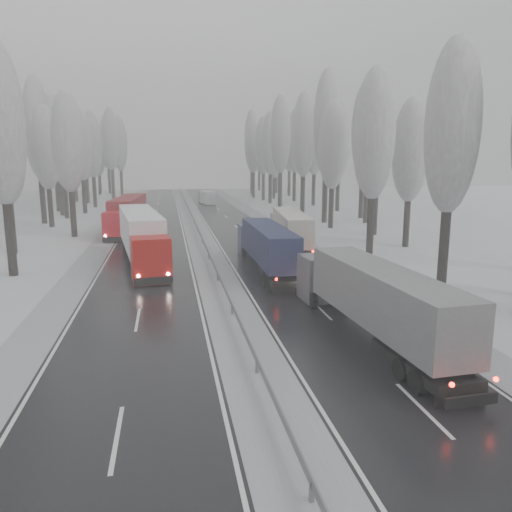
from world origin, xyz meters
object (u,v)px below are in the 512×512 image
object	(u,v)px
truck_blue_box	(266,244)
truck_red_red	(127,212)
truck_cream_box	(290,227)
truck_grey_tarp	(371,296)
box_truck_distant	(207,197)
truck_red_white	(142,234)

from	to	relation	value
truck_blue_box	truck_red_red	bearing A→B (deg)	117.86
truck_blue_box	truck_cream_box	xyz separation A→B (m)	(4.12, 8.83, 0.03)
truck_grey_tarp	box_truck_distant	distance (m)	74.85
truck_grey_tarp	truck_blue_box	size ratio (longest dim) A/B	1.03
truck_red_white	truck_red_red	size ratio (longest dim) A/B	1.05
truck_blue_box	truck_red_red	distance (m)	26.13
truck_red_red	truck_red_white	bearing A→B (deg)	-76.99
truck_grey_tarp	truck_red_red	world-z (taller)	truck_red_red
box_truck_distant	truck_red_red	distance (m)	38.07
truck_grey_tarp	truck_red_white	xyz separation A→B (m)	(-11.82, 19.90, 0.35)
box_truck_distant	truck_red_white	size ratio (longest dim) A/B	0.41
truck_blue_box	truck_red_white	xyz separation A→B (m)	(-9.69, 4.16, 0.41)
truck_grey_tarp	truck_red_red	xyz separation A→B (m)	(-14.39, 38.81, 0.23)
box_truck_distant	truck_cream_box	bearing A→B (deg)	-92.06
truck_blue_box	truck_red_red	world-z (taller)	truck_red_red
truck_cream_box	truck_red_red	bearing A→B (deg)	145.01
truck_cream_box	box_truck_distant	world-z (taller)	truck_cream_box
truck_grey_tarp	box_truck_distant	bearing A→B (deg)	87.63
truck_blue_box	truck_cream_box	size ratio (longest dim) A/B	0.98
truck_grey_tarp	box_truck_distant	size ratio (longest dim) A/B	2.10
truck_red_white	truck_cream_box	bearing A→B (deg)	10.92
truck_cream_box	truck_red_white	distance (m)	14.59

